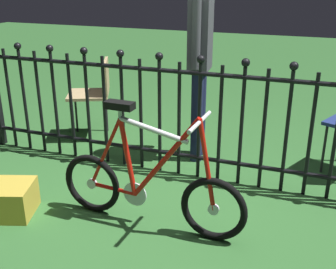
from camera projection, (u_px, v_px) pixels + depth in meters
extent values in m
plane|color=#2D5F2B|center=(158.00, 210.00, 3.20)|extent=(20.00, 20.00, 0.00)
cylinder|color=black|center=(10.00, 99.00, 4.21)|extent=(0.03, 0.03, 1.01)
cylinder|color=black|center=(25.00, 101.00, 4.15)|extent=(0.03, 0.03, 1.01)
sphere|color=black|center=(18.00, 46.00, 3.95)|extent=(0.07, 0.07, 0.07)
cylinder|color=black|center=(40.00, 103.00, 4.09)|extent=(0.03, 0.03, 1.01)
cylinder|color=black|center=(55.00, 105.00, 4.03)|extent=(0.03, 0.03, 1.01)
sphere|color=black|center=(50.00, 48.00, 3.83)|extent=(0.07, 0.07, 0.07)
cylinder|color=black|center=(71.00, 107.00, 3.97)|extent=(0.03, 0.03, 1.01)
cylinder|color=black|center=(88.00, 109.00, 3.91)|extent=(0.03, 0.03, 1.01)
sphere|color=black|center=(84.00, 51.00, 3.71)|extent=(0.07, 0.07, 0.07)
cylinder|color=black|center=(105.00, 111.00, 3.85)|extent=(0.03, 0.03, 1.01)
cylinder|color=black|center=(123.00, 113.00, 3.79)|extent=(0.03, 0.03, 1.01)
sphere|color=black|center=(120.00, 54.00, 3.59)|extent=(0.07, 0.07, 0.07)
cylinder|color=black|center=(141.00, 116.00, 3.73)|extent=(0.03, 0.03, 1.01)
cylinder|color=black|center=(160.00, 118.00, 3.67)|extent=(0.03, 0.03, 1.01)
sphere|color=black|center=(159.00, 56.00, 3.47)|extent=(0.07, 0.07, 0.07)
cylinder|color=black|center=(179.00, 120.00, 3.61)|extent=(0.03, 0.03, 1.01)
cylinder|color=black|center=(199.00, 123.00, 3.55)|extent=(0.03, 0.03, 1.01)
sphere|color=black|center=(201.00, 59.00, 3.35)|extent=(0.07, 0.07, 0.07)
cylinder|color=black|center=(220.00, 125.00, 3.49)|extent=(0.03, 0.03, 1.01)
cylinder|color=black|center=(241.00, 128.00, 3.43)|extent=(0.03, 0.03, 1.01)
sphere|color=black|center=(246.00, 63.00, 3.23)|extent=(0.07, 0.07, 0.07)
cylinder|color=black|center=(264.00, 131.00, 3.37)|extent=(0.03, 0.03, 1.01)
cylinder|color=black|center=(287.00, 134.00, 3.31)|extent=(0.03, 0.03, 1.01)
sphere|color=black|center=(294.00, 66.00, 3.11)|extent=(0.07, 0.07, 0.07)
cylinder|color=black|center=(310.00, 137.00, 3.25)|extent=(0.03, 0.03, 1.01)
cylinder|color=black|center=(335.00, 140.00, 3.19)|extent=(0.03, 0.03, 1.01)
cylinder|color=black|center=(186.00, 156.00, 3.70)|extent=(4.10, 0.04, 0.04)
cylinder|color=black|center=(187.00, 72.00, 3.43)|extent=(4.10, 0.04, 0.04)
torus|color=black|center=(92.00, 183.00, 3.11)|extent=(0.46, 0.06, 0.46)
cylinder|color=silver|center=(92.00, 183.00, 3.11)|extent=(0.08, 0.03, 0.07)
torus|color=black|center=(213.00, 209.00, 2.77)|extent=(0.46, 0.06, 0.46)
cylinder|color=silver|center=(213.00, 209.00, 2.77)|extent=(0.08, 0.03, 0.07)
cylinder|color=red|center=(165.00, 159.00, 2.79)|extent=(0.50, 0.05, 0.65)
cylinder|color=silver|center=(153.00, 130.00, 2.75)|extent=(0.50, 0.05, 0.14)
cylinder|color=red|center=(128.00, 157.00, 2.90)|extent=(0.13, 0.04, 0.57)
cylinder|color=red|center=(113.00, 189.00, 3.05)|extent=(0.36, 0.04, 0.04)
cylinder|color=red|center=(105.00, 152.00, 2.97)|extent=(0.29, 0.03, 0.56)
cylinder|color=red|center=(207.00, 166.00, 2.68)|extent=(0.14, 0.04, 0.63)
cylinder|color=silver|center=(200.00, 120.00, 2.59)|extent=(0.03, 0.03, 0.02)
cylinder|color=silver|center=(200.00, 122.00, 2.60)|extent=(0.04, 0.40, 0.03)
cylinder|color=silver|center=(120.00, 113.00, 2.81)|extent=(0.03, 0.03, 0.07)
cube|color=black|center=(120.00, 105.00, 2.79)|extent=(0.20, 0.10, 0.05)
cylinder|color=silver|center=(135.00, 194.00, 2.99)|extent=(0.18, 0.02, 0.18)
cylinder|color=black|center=(324.00, 149.00, 3.73)|extent=(0.02, 0.02, 0.46)
cylinder|color=black|center=(72.00, 122.00, 4.38)|extent=(0.02, 0.02, 0.47)
cylinder|color=black|center=(76.00, 112.00, 4.69)|extent=(0.02, 0.02, 0.47)
cylinder|color=black|center=(105.00, 121.00, 4.40)|extent=(0.02, 0.02, 0.47)
cylinder|color=black|center=(106.00, 111.00, 4.72)|extent=(0.02, 0.02, 0.47)
cube|color=tan|center=(88.00, 94.00, 4.46)|extent=(0.56, 0.56, 0.03)
cube|color=tan|center=(106.00, 76.00, 4.40)|extent=(0.20, 0.38, 0.34)
cylinder|color=#191E3F|center=(197.00, 117.00, 3.90)|extent=(0.11, 0.11, 0.87)
cylinder|color=#191E3F|center=(200.00, 112.00, 4.04)|extent=(0.11, 0.11, 0.87)
cube|color=#3F3F47|center=(201.00, 35.00, 3.70)|extent=(0.21, 0.32, 0.62)
cylinder|color=#3F3F47|center=(196.00, 35.00, 3.51)|extent=(0.08, 0.08, 0.59)
cylinder|color=#3F3F47|center=(205.00, 29.00, 3.87)|extent=(0.08, 0.08, 0.59)
cube|color=#B29933|center=(10.00, 199.00, 3.11)|extent=(0.43, 0.43, 0.24)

